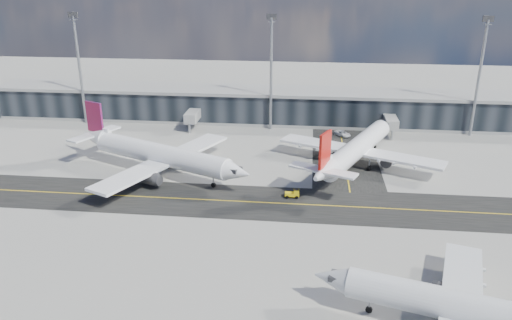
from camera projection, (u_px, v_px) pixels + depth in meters
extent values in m
plane|color=gray|center=(247.00, 212.00, 85.17)|extent=(300.00, 300.00, 0.00)
cube|color=black|center=(250.00, 202.00, 88.88)|extent=(180.00, 14.00, 0.02)
cube|color=black|center=(343.00, 148.00, 115.81)|extent=(14.00, 50.00, 0.02)
cube|color=yellow|center=(250.00, 202.00, 88.87)|extent=(180.00, 0.25, 0.01)
cube|color=yellow|center=(343.00, 148.00, 115.80)|extent=(0.25, 50.00, 0.01)
cube|color=black|center=(273.00, 107.00, 134.81)|extent=(150.00, 12.00, 8.00)
cube|color=gray|center=(273.00, 91.00, 133.24)|extent=(152.00, 13.00, 0.80)
cube|color=gray|center=(273.00, 120.00, 136.09)|extent=(150.00, 12.20, 0.80)
cube|color=gray|center=(194.00, 115.00, 129.61)|extent=(3.00, 10.00, 2.40)
cylinder|color=gray|center=(190.00, 129.00, 125.79)|extent=(0.60, 0.60, 2.40)
cube|color=gray|center=(390.00, 121.00, 124.48)|extent=(3.00, 10.00, 2.40)
cylinder|color=gray|center=(392.00, 135.00, 120.65)|extent=(0.60, 0.60, 2.40)
cylinder|color=gray|center=(80.00, 71.00, 129.88)|extent=(0.70, 0.70, 28.00)
cube|color=#2D2D30|center=(73.00, 15.00, 124.81)|extent=(2.50, 0.50, 1.40)
cylinder|color=gray|center=(271.00, 75.00, 124.74)|extent=(0.70, 0.70, 28.00)
cube|color=#2D2D30|center=(272.00, 17.00, 119.68)|extent=(2.50, 0.50, 1.40)
cylinder|color=gray|center=(479.00, 80.00, 119.60)|extent=(0.70, 0.70, 28.00)
cube|color=#2D2D30|center=(488.00, 19.00, 114.54)|extent=(2.50, 0.50, 1.40)
cylinder|color=white|center=(161.00, 154.00, 99.43)|extent=(30.72, 17.13, 4.25)
cone|color=white|center=(237.00, 172.00, 90.76)|extent=(6.59, 6.07, 4.25)
cone|color=white|center=(95.00, 137.00, 108.12)|extent=(7.56, 6.51, 4.25)
cube|color=white|center=(165.00, 160.00, 99.30)|extent=(19.86, 35.03, 0.53)
cylinder|color=#2D2D30|center=(190.00, 157.00, 104.31)|extent=(5.07, 4.08, 2.44)
cylinder|color=#2D2D30|center=(148.00, 178.00, 94.10)|extent=(5.07, 4.08, 2.44)
cube|color=silver|center=(189.00, 153.00, 104.01)|extent=(2.11, 1.27, 0.85)
cube|color=silver|center=(147.00, 173.00, 93.80)|extent=(2.11, 1.27, 0.85)
cube|color=#6B1547|center=(94.00, 117.00, 106.28)|extent=(4.25, 2.29, 6.58)
cube|color=white|center=(95.00, 134.00, 107.90)|extent=(8.01, 12.82, 0.37)
cube|color=#2D2D30|center=(234.00, 169.00, 90.87)|extent=(2.90, 3.01, 0.74)
cylinder|color=gray|center=(213.00, 181.00, 94.37)|extent=(0.34, 0.34, 2.12)
cylinder|color=black|center=(214.00, 185.00, 94.66)|extent=(1.02, 0.74, 0.96)
cylinder|color=black|center=(168.00, 166.00, 103.80)|extent=(1.28, 0.97, 1.17)
cylinder|color=black|center=(147.00, 176.00, 98.69)|extent=(1.28, 0.97, 1.17)
cylinder|color=white|center=(358.00, 148.00, 103.64)|extent=(16.56, 29.88, 4.13)
cone|color=white|center=(383.00, 126.00, 117.72)|extent=(5.89, 6.40, 4.13)
cone|color=white|center=(323.00, 173.00, 88.92)|extent=(6.32, 7.34, 4.13)
cube|color=white|center=(359.00, 151.00, 104.83)|extent=(34.06, 19.20, 0.52)
cylinder|color=#2D2D30|center=(333.00, 149.00, 109.02)|extent=(3.95, 4.93, 2.37)
cylinder|color=#2D2D30|center=(389.00, 160.00, 103.11)|extent=(3.95, 4.93, 2.37)
cube|color=silver|center=(333.00, 146.00, 108.73)|extent=(1.23, 2.05, 0.83)
cube|color=silver|center=(389.00, 156.00, 102.82)|extent=(1.23, 2.05, 0.83)
cube|color=#B0130C|center=(325.00, 150.00, 87.79)|extent=(2.21, 4.14, 6.40)
cube|color=white|center=(323.00, 170.00, 88.70)|extent=(12.46, 7.75, 0.36)
cube|color=#2D2D30|center=(383.00, 125.00, 117.15)|extent=(2.92, 2.82, 0.72)
cylinder|color=gray|center=(375.00, 144.00, 114.60)|extent=(0.33, 0.33, 2.06)
cylinder|color=black|center=(375.00, 147.00, 114.88)|extent=(0.71, 0.99, 0.93)
cylinder|color=black|center=(341.00, 162.00, 105.56)|extent=(0.94, 1.25, 1.13)
cylinder|color=black|center=(369.00, 168.00, 102.60)|extent=(0.94, 1.25, 1.13)
cylinder|color=silver|center=(471.00, 309.00, 54.99)|extent=(27.37, 11.11, 3.66)
cone|color=silver|center=(333.00, 278.00, 60.52)|extent=(5.41, 4.78, 3.66)
cube|color=silver|center=(461.00, 314.00, 55.64)|extent=(13.00, 31.14, 0.46)
cylinder|color=#2D2D30|center=(453.00, 292.00, 61.06)|extent=(4.27, 3.08, 2.10)
cube|color=silver|center=(454.00, 287.00, 60.80)|extent=(1.86, 0.86, 0.73)
cube|color=#2D2D30|center=(337.00, 277.00, 60.23)|extent=(2.31, 2.44, 0.64)
cylinder|color=gray|center=(369.00, 305.00, 59.81)|extent=(0.27, 0.27, 1.83)
cylinder|color=black|center=(369.00, 310.00, 60.05)|extent=(0.88, 0.54, 0.82)
cylinder|color=black|center=(476.00, 320.00, 58.16)|extent=(1.09, 0.72, 1.01)
cube|color=yellow|center=(292.00, 194.00, 90.38)|extent=(2.60, 1.27, 0.60)
cube|color=yellow|center=(296.00, 192.00, 90.12)|extent=(0.97, 1.14, 0.77)
cube|color=black|center=(296.00, 190.00, 90.01)|extent=(0.89, 1.09, 0.21)
cylinder|color=black|center=(297.00, 195.00, 90.95)|extent=(0.61, 0.23, 0.60)
cylinder|color=black|center=(297.00, 197.00, 89.91)|extent=(0.61, 0.23, 0.60)
cylinder|color=black|center=(287.00, 195.00, 91.08)|extent=(0.61, 0.23, 0.60)
cylinder|color=black|center=(287.00, 197.00, 90.04)|extent=(0.61, 0.23, 0.60)
imported|color=white|center=(342.00, 133.00, 123.91)|extent=(4.57, 5.08, 1.31)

